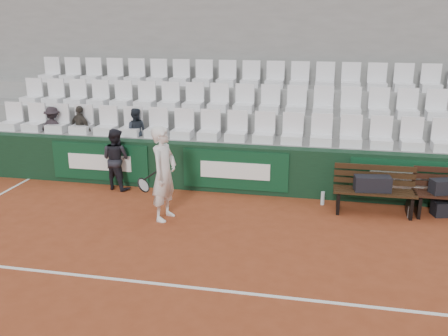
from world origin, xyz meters
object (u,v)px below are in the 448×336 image
Objects in this scene: water_bottle_far at (410,212)px; spectator_a at (51,109)px; ball_kid at (116,159)px; spectator_c at (134,112)px; water_bottle_near at (323,198)px; spectator_b at (79,109)px; sports_bag_left at (372,184)px; sports_bag_right at (446,186)px; bench_left at (373,202)px; tennis_player at (164,174)px; sports_bag_ground at (445,208)px.

spectator_a is (-7.83, 1.29, 1.40)m from water_bottle_far.
spectator_c is at bearing -82.10° from ball_kid.
water_bottle_near is 0.25× the size of spectator_b.
sports_bag_right is at bearing 5.94° from sports_bag_left.
sports_bag_right is 2.56× the size of water_bottle_far.
spectator_c reaches higher than bench_left.
tennis_player is at bearing 109.60° from spectator_c.
water_bottle_near is 6.47m from spectator_a.
spectator_c is at bearing 167.53° from water_bottle_near.
sports_bag_left is at bearing -174.06° from sports_bag_right.
spectator_a is at bearing 172.81° from sports_bag_right.
ball_kid is at bearing 150.61° from spectator_a.
sports_bag_left is (-0.05, -0.02, 0.37)m from bench_left.
spectator_b is at bearing 169.41° from sports_bag_left.
bench_left is 5.45m from spectator_c.
bench_left is 0.37m from sports_bag_left.
sports_bag_left is 5.26m from ball_kid.
spectator_a is at bearing 170.63° from water_bottle_far.
water_bottle_near is 3.19m from tennis_player.
tennis_player reaches higher than sports_bag_left.
sports_bag_right is at bearing -3.47° from water_bottle_near.
spectator_a is (-8.50, 1.04, 1.37)m from sports_bag_ground.
water_bottle_far is 0.17× the size of ball_kid.
ball_kid is (-4.35, 0.10, 0.53)m from water_bottle_near.
ball_kid is at bearing 178.27° from sports_bag_ground.
bench_left is 2.28× the size of sports_bag_left.
spectator_c reaches higher than sports_bag_ground.
spectator_c reaches higher than tennis_player.
ball_kid is (-5.29, 0.35, 0.44)m from bench_left.
water_bottle_near is 0.26× the size of spectator_a.
sports_bag_left is 1.04m from water_bottle_near.
sports_bag_right is (1.32, 0.14, -0.01)m from sports_bag_left.
sports_bag_left reaches higher than bench_left.
water_bottle_far is 0.13× the size of tennis_player.
spectator_a is at bearing 21.54° from spectator_b.
spectator_a reaches higher than sports_bag_ground.
sports_bag_right is 0.54× the size of spectator_c.
water_bottle_far is at bearing -9.23° from bench_left.
ball_kid is at bearing 176.22° from bench_left.
water_bottle_near is 5.80m from spectator_b.
sports_bag_left is 0.62× the size of spectator_c.
spectator_c is at bearing 174.46° from spectator_a.
sports_bag_ground is 6.70m from spectator_c.
spectator_a is (-1.89, 0.84, 0.85)m from ball_kid.
sports_bag_ground is at bearing -166.03° from spectator_b.
spectator_c is at bearing -158.46° from spectator_b.
spectator_b is (-5.55, 0.93, 1.40)m from water_bottle_near.
ball_kid is at bearing 68.34° from spectator_c.
spectator_a is at bearing 170.62° from bench_left.
water_bottle_near is 0.25× the size of spectator_c.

